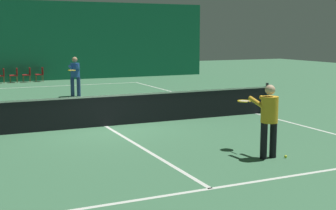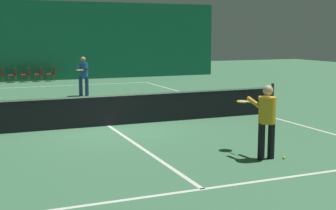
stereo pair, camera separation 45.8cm
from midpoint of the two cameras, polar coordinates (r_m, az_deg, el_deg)
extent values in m
plane|color=#3D704C|center=(14.39, -8.49, -2.58)|extent=(60.00, 60.00, 0.00)
cube|color=#196B4C|center=(29.15, -17.12, 7.47)|extent=(23.00, 0.12, 4.76)
cube|color=silver|center=(25.92, -15.88, 2.15)|extent=(11.00, 0.10, 0.00)
cube|color=silver|center=(20.54, -13.49, 0.63)|extent=(8.25, 0.10, 0.00)
cube|color=silver|center=(8.62, 3.69, -10.14)|extent=(8.25, 0.10, 0.00)
cube|color=silver|center=(16.74, 9.89, -1.04)|extent=(0.10, 23.80, 0.00)
cube|color=silver|center=(14.39, -8.49, -2.57)|extent=(0.10, 12.80, 0.00)
cube|color=black|center=(14.31, -8.53, -0.72)|extent=(11.90, 0.02, 0.95)
cube|color=white|center=(14.24, -8.57, 1.07)|extent=(11.90, 0.02, 0.05)
cylinder|color=#333338|center=(16.92, 11.20, 0.85)|extent=(0.10, 0.10, 1.07)
cylinder|color=black|center=(10.66, 10.39, -4.34)|extent=(0.16, 0.16, 0.82)
cylinder|color=black|center=(10.81, 11.52, -4.19)|extent=(0.16, 0.16, 0.82)
cylinder|color=gold|center=(10.60, 11.07, -0.55)|extent=(0.39, 0.39, 0.59)
sphere|color=#DBAD89|center=(10.54, 11.14, 1.82)|extent=(0.23, 0.23, 0.23)
cylinder|color=gold|center=(10.71, 9.58, 0.31)|extent=(0.10, 0.56, 0.24)
cylinder|color=gold|center=(10.88, 10.91, 0.40)|extent=(0.10, 0.56, 0.24)
cylinder|color=black|center=(11.15, 8.99, 0.27)|extent=(0.03, 0.31, 0.03)
torus|color=gold|center=(11.40, 8.14, 0.47)|extent=(0.33, 0.33, 0.03)
cylinder|color=silver|center=(11.40, 8.14, 0.47)|extent=(0.28, 0.28, 0.00)
cylinder|color=navy|center=(21.50, -11.44, 2.21)|extent=(0.21, 0.21, 0.87)
cylinder|color=navy|center=(21.54, -12.17, 2.19)|extent=(0.21, 0.21, 0.87)
cylinder|color=#234C99|center=(21.45, -11.87, 4.19)|extent=(0.52, 0.52, 0.63)
sphere|color=tan|center=(21.42, -11.91, 5.44)|extent=(0.24, 0.24, 0.24)
cylinder|color=#234C99|center=(21.14, -11.55, 4.52)|extent=(0.31, 0.60, 0.25)
cylinder|color=#234C99|center=(21.18, -12.43, 4.50)|extent=(0.31, 0.60, 0.25)
cylinder|color=black|center=(20.73, -12.15, 4.21)|extent=(0.13, 0.30, 0.03)
torus|color=gold|center=(20.43, -12.27, 4.15)|extent=(0.43, 0.43, 0.03)
cylinder|color=silver|center=(20.43, -12.27, 4.15)|extent=(0.36, 0.36, 0.00)
cylinder|color=brown|center=(28.74, -19.84, 2.96)|extent=(0.03, 0.03, 0.39)
cylinder|color=brown|center=(28.36, -19.78, 2.90)|extent=(0.03, 0.03, 0.39)
cube|color=#A51E1E|center=(28.52, -20.21, 3.35)|extent=(0.44, 0.44, 0.05)
cube|color=#A51E1E|center=(28.51, -19.84, 3.82)|extent=(0.04, 0.44, 0.40)
cylinder|color=brown|center=(28.77, -19.15, 3.00)|extent=(0.03, 0.03, 0.39)
cylinder|color=brown|center=(28.39, -19.08, 2.94)|extent=(0.03, 0.03, 0.39)
cylinder|color=brown|center=(28.81, -18.40, 3.05)|extent=(0.03, 0.03, 0.39)
cylinder|color=brown|center=(28.43, -18.32, 2.98)|extent=(0.03, 0.03, 0.39)
cube|color=#A51E1E|center=(28.58, -18.76, 3.43)|extent=(0.44, 0.44, 0.05)
cube|color=#A51E1E|center=(28.58, -18.38, 3.90)|extent=(0.04, 0.44, 0.40)
cylinder|color=brown|center=(28.85, -17.72, 3.09)|extent=(0.03, 0.03, 0.39)
cylinder|color=brown|center=(28.47, -17.62, 3.02)|extent=(0.03, 0.03, 0.39)
cylinder|color=brown|center=(28.90, -16.97, 3.13)|extent=(0.03, 0.03, 0.39)
cylinder|color=brown|center=(28.52, -16.86, 3.06)|extent=(0.03, 0.03, 0.39)
cube|color=#A51E1E|center=(28.66, -17.31, 3.51)|extent=(0.44, 0.44, 0.05)
cube|color=#A51E1E|center=(28.67, -16.93, 3.98)|extent=(0.04, 0.44, 0.40)
cylinder|color=brown|center=(28.94, -16.28, 3.17)|extent=(0.03, 0.03, 0.39)
cylinder|color=brown|center=(28.57, -16.17, 3.10)|extent=(0.03, 0.03, 0.39)
cylinder|color=brown|center=(29.00, -15.54, 3.21)|extent=(0.03, 0.03, 0.39)
cylinder|color=brown|center=(28.63, -15.42, 3.14)|extent=(0.03, 0.03, 0.39)
cube|color=#A51E1E|center=(28.77, -15.87, 3.59)|extent=(0.44, 0.44, 0.05)
cube|color=#A51E1E|center=(28.78, -15.50, 4.06)|extent=(0.04, 0.44, 0.40)
sphere|color=#D1DB33|center=(10.92, 12.98, -6.14)|extent=(0.07, 0.07, 0.07)
camera|label=1|loc=(0.23, -91.08, -0.16)|focal=50.00mm
camera|label=2|loc=(0.23, 88.92, 0.16)|focal=50.00mm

